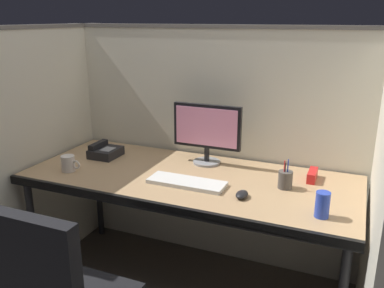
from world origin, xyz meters
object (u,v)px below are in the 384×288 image
at_px(keyboard_main, 187,182).
at_px(coffee_mug, 69,164).
at_px(desk_phone, 105,152).
at_px(pen_cup, 285,179).
at_px(monitor_center, 207,130).
at_px(red_stapler, 312,175).
at_px(desk, 188,185).
at_px(computer_mouse, 242,195).
at_px(soda_can, 322,205).

relative_size(keyboard_main, coffee_mug, 3.41).
height_order(keyboard_main, desk_phone, desk_phone).
bearing_deg(coffee_mug, pen_cup, 11.21).
bearing_deg(coffee_mug, monitor_center, 32.30).
relative_size(monitor_center, pen_cup, 2.60).
xyz_separation_m(red_stapler, coffee_mug, (-1.35, -0.42, 0.02)).
xyz_separation_m(red_stapler, desk_phone, (-1.31, -0.11, 0.01)).
xyz_separation_m(desk, coffee_mug, (-0.69, -0.19, 0.10)).
height_order(monitor_center, computer_mouse, monitor_center).
bearing_deg(keyboard_main, computer_mouse, -8.74).
relative_size(monitor_center, soda_can, 3.52).
xyz_separation_m(monitor_center, red_stapler, (0.65, -0.03, -0.19)).
bearing_deg(desk_phone, monitor_center, 11.73).
xyz_separation_m(computer_mouse, coffee_mug, (-1.05, -0.04, 0.03)).
bearing_deg(pen_cup, desk, -174.09).
bearing_deg(pen_cup, soda_can, -51.01).
distance_m(monitor_center, soda_can, 0.89).
bearing_deg(desk, pen_cup, 5.91).
bearing_deg(coffee_mug, desk_phone, 81.91).
distance_m(monitor_center, coffee_mug, 0.85).
height_order(desk, monitor_center, monitor_center).
bearing_deg(red_stapler, desk_phone, -175.26).
distance_m(keyboard_main, pen_cup, 0.53).
distance_m(keyboard_main, red_stapler, 0.71).
height_order(soda_can, coffee_mug, soda_can).
distance_m(computer_mouse, red_stapler, 0.48).
relative_size(keyboard_main, red_stapler, 2.87).
bearing_deg(keyboard_main, desk, 110.32).
bearing_deg(desk, coffee_mug, -164.74).
xyz_separation_m(monitor_center, coffee_mug, (-0.71, -0.45, -0.17)).
xyz_separation_m(desk, computer_mouse, (0.36, -0.15, 0.07)).
bearing_deg(monitor_center, computer_mouse, -49.67).
xyz_separation_m(monitor_center, soda_can, (0.74, -0.47, -0.15)).
xyz_separation_m(soda_can, desk_phone, (-1.40, 0.33, -0.03)).
bearing_deg(computer_mouse, soda_can, -8.64).
relative_size(computer_mouse, coffee_mug, 0.76).
xyz_separation_m(pen_cup, desk_phone, (-1.19, 0.06, -0.02)).
distance_m(desk, monitor_center, 0.37).
bearing_deg(computer_mouse, desk, 157.41).
bearing_deg(desk_phone, desk, -10.61).
bearing_deg(desk_phone, computer_mouse, -15.11).
height_order(keyboard_main, coffee_mug, coffee_mug).
distance_m(keyboard_main, soda_can, 0.73).
height_order(desk, desk_phone, desk_phone).
height_order(computer_mouse, red_stapler, red_stapler).
relative_size(red_stapler, coffee_mug, 1.19).
xyz_separation_m(computer_mouse, pen_cup, (0.18, 0.21, 0.03)).
xyz_separation_m(monitor_center, keyboard_main, (0.02, -0.36, -0.20)).
bearing_deg(keyboard_main, desk_phone, 161.96).
bearing_deg(soda_can, coffee_mug, 179.05).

